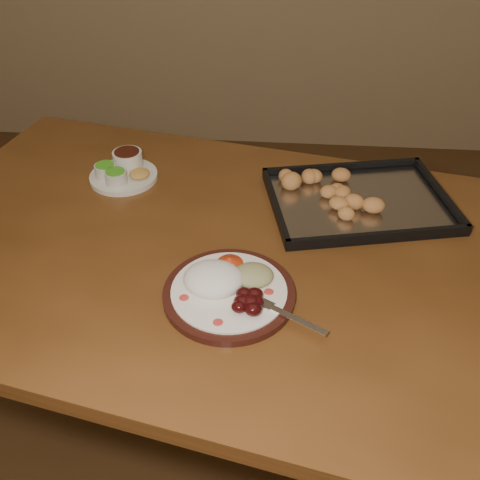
{
  "coord_description": "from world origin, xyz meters",
  "views": [
    {
      "loc": [
        0.01,
        -0.8,
        1.48
      ],
      "look_at": [
        -0.06,
        0.1,
        0.77
      ],
      "focal_mm": 40.0,
      "sensor_mm": 36.0,
      "label": 1
    }
  ],
  "objects": [
    {
      "name": "dinner_plate",
      "position": [
        -0.07,
        -0.05,
        0.77
      ],
      "size": [
        0.31,
        0.26,
        0.06
      ],
      "rotation": [
        0.0,
        0.0,
        -0.52
      ],
      "color": "black",
      "rests_on": "dining_table"
    },
    {
      "name": "baking_tray",
      "position": [
        0.21,
        0.28,
        0.76
      ],
      "size": [
        0.47,
        0.39,
        0.04
      ],
      "rotation": [
        0.0,
        0.0,
        0.21
      ],
      "color": "black",
      "rests_on": "dining_table"
    },
    {
      "name": "dining_table",
      "position": [
        -0.08,
        0.1,
        0.65
      ],
      "size": [
        1.65,
        1.19,
        0.75
      ],
      "rotation": [
        0.0,
        0.0,
        -0.21
      ],
      "color": "brown",
      "rests_on": "ground"
    },
    {
      "name": "ground",
      "position": [
        0.0,
        0.0,
        0.0
      ],
      "size": [
        4.0,
        4.0,
        0.0
      ],
      "primitive_type": "plane",
      "color": "#53351C",
      "rests_on": "ground"
    },
    {
      "name": "condiment_saucer",
      "position": [
        -0.38,
        0.36,
        0.77
      ],
      "size": [
        0.17,
        0.17,
        0.06
      ],
      "rotation": [
        0.0,
        0.0,
        -0.39
      ],
      "color": "silver",
      "rests_on": "dining_table"
    }
  ]
}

